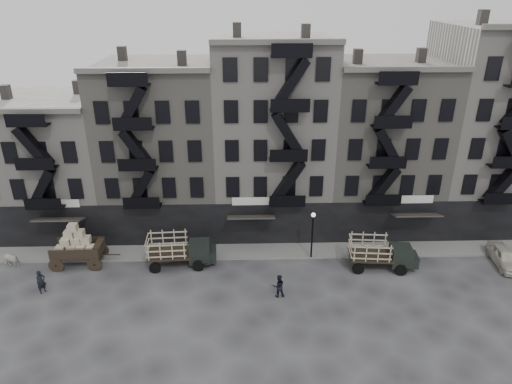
{
  "coord_description": "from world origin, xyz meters",
  "views": [
    {
      "loc": [
        -2.51,
        -29.94,
        20.91
      ],
      "look_at": [
        -1.59,
        4.0,
        5.55
      ],
      "focal_mm": 32.0,
      "sensor_mm": 36.0,
      "label": 1
    }
  ],
  "objects_px": {
    "stake_truck_east": "(381,251)",
    "pedestrian_mid": "(279,286)",
    "pedestrian_west": "(41,282)",
    "horse": "(10,260)",
    "wagon": "(75,242)",
    "car_east": "(505,257)",
    "stake_truck_west": "(179,248)"
  },
  "relations": [
    {
      "from": "pedestrian_west",
      "to": "pedestrian_mid",
      "type": "distance_m",
      "value": 17.6
    },
    {
      "from": "stake_truck_east",
      "to": "horse",
      "type": "bearing_deg",
      "value": -176.25
    },
    {
      "from": "horse",
      "to": "pedestrian_mid",
      "type": "height_order",
      "value": "pedestrian_mid"
    },
    {
      "from": "wagon",
      "to": "pedestrian_mid",
      "type": "height_order",
      "value": "wagon"
    },
    {
      "from": "horse",
      "to": "car_east",
      "type": "distance_m",
      "value": 40.27
    },
    {
      "from": "horse",
      "to": "wagon",
      "type": "distance_m",
      "value": 5.47
    },
    {
      "from": "wagon",
      "to": "pedestrian_mid",
      "type": "bearing_deg",
      "value": -17.19
    },
    {
      "from": "pedestrian_west",
      "to": "stake_truck_west",
      "type": "bearing_deg",
      "value": -30.61
    },
    {
      "from": "stake_truck_east",
      "to": "pedestrian_mid",
      "type": "distance_m",
      "value": 9.22
    },
    {
      "from": "car_east",
      "to": "pedestrian_west",
      "type": "bearing_deg",
      "value": -170.84
    },
    {
      "from": "stake_truck_east",
      "to": "pedestrian_mid",
      "type": "relative_size",
      "value": 3.07
    },
    {
      "from": "pedestrian_mid",
      "to": "stake_truck_east",
      "type": "bearing_deg",
      "value": -162.51
    },
    {
      "from": "pedestrian_west",
      "to": "wagon",
      "type": "bearing_deg",
      "value": 19.41
    },
    {
      "from": "stake_truck_east",
      "to": "car_east",
      "type": "height_order",
      "value": "stake_truck_east"
    },
    {
      "from": "stake_truck_east",
      "to": "stake_truck_west",
      "type": "bearing_deg",
      "value": -177.85
    },
    {
      "from": "horse",
      "to": "pedestrian_west",
      "type": "bearing_deg",
      "value": -114.36
    },
    {
      "from": "stake_truck_east",
      "to": "pedestrian_west",
      "type": "distance_m",
      "value": 26.2
    },
    {
      "from": "horse",
      "to": "stake_truck_east",
      "type": "relative_size",
      "value": 0.32
    },
    {
      "from": "horse",
      "to": "stake_truck_east",
      "type": "bearing_deg",
      "value": -74.87
    },
    {
      "from": "stake_truck_west",
      "to": "pedestrian_mid",
      "type": "xyz_separation_m",
      "value": [
        7.76,
        -4.4,
        -0.67
      ]
    },
    {
      "from": "stake_truck_west",
      "to": "pedestrian_mid",
      "type": "distance_m",
      "value": 8.94
    },
    {
      "from": "horse",
      "to": "pedestrian_mid",
      "type": "relative_size",
      "value": 0.98
    },
    {
      "from": "horse",
      "to": "stake_truck_east",
      "type": "height_order",
      "value": "stake_truck_east"
    },
    {
      "from": "horse",
      "to": "wagon",
      "type": "height_order",
      "value": "wagon"
    },
    {
      "from": "pedestrian_mid",
      "to": "pedestrian_west",
      "type": "bearing_deg",
      "value": -8.22
    },
    {
      "from": "car_east",
      "to": "pedestrian_mid",
      "type": "height_order",
      "value": "pedestrian_mid"
    },
    {
      "from": "stake_truck_west",
      "to": "stake_truck_east",
      "type": "bearing_deg",
      "value": -6.15
    },
    {
      "from": "horse",
      "to": "car_east",
      "type": "bearing_deg",
      "value": -74.31
    },
    {
      "from": "car_east",
      "to": "pedestrian_mid",
      "type": "xyz_separation_m",
      "value": [
        -18.83,
        -3.69,
        0.16
      ]
    },
    {
      "from": "horse",
      "to": "stake_truck_west",
      "type": "relative_size",
      "value": 0.32
    },
    {
      "from": "wagon",
      "to": "car_east",
      "type": "distance_m",
      "value": 35.02
    },
    {
      "from": "pedestrian_west",
      "to": "horse",
      "type": "bearing_deg",
      "value": 89.03
    }
  ]
}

